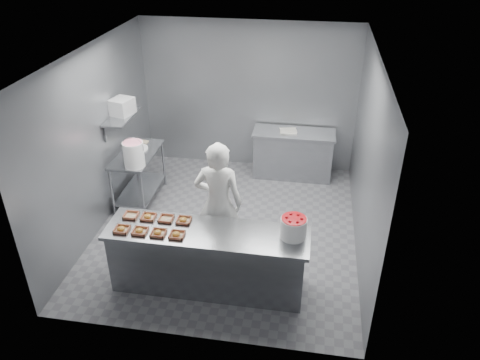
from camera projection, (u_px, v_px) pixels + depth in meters
name	position (u px, v px, depth m)	size (l,w,h in m)	color
floor	(227.00, 228.00, 7.50)	(4.50, 4.50, 0.00)	#4C4C51
ceiling	(225.00, 53.00, 6.10)	(4.50, 4.50, 0.00)	white
wall_back	(249.00, 97.00, 8.73)	(4.00, 0.04, 2.80)	slate
wall_left	(97.00, 140.00, 7.08)	(0.04, 4.50, 2.80)	slate
wall_right	(367.00, 159.00, 6.52)	(0.04, 4.50, 2.80)	slate
service_counter	(208.00, 259.00, 6.12)	(2.60, 0.70, 0.90)	slate
prep_table	(138.00, 170.00, 7.95)	(0.60, 1.20, 0.90)	slate
back_counter	(293.00, 154.00, 8.77)	(1.50, 0.60, 0.90)	slate
wall_shelf	(122.00, 116.00, 7.49)	(0.35, 0.90, 0.03)	slate
tray_0	(122.00, 229.00, 5.90)	(0.19, 0.18, 0.06)	tan
tray_1	(140.00, 231.00, 5.86)	(0.19, 0.18, 0.06)	tan
tray_2	(158.00, 233.00, 5.83)	(0.19, 0.18, 0.06)	tan
tray_3	(177.00, 235.00, 5.79)	(0.19, 0.18, 0.06)	tan
tray_4	(131.00, 215.00, 6.17)	(0.19, 0.18, 0.04)	tan
tray_5	(148.00, 217.00, 6.14)	(0.19, 0.18, 0.06)	tan
tray_6	(166.00, 219.00, 6.10)	(0.19, 0.18, 0.04)	tan
tray_7	(184.00, 220.00, 6.07)	(0.19, 0.18, 0.06)	tan
worker	(219.00, 203.00, 6.42)	(0.67, 0.44, 1.84)	white
strawberry_tub	(294.00, 227.00, 5.73)	(0.33, 0.33, 0.27)	white
glaze_bucket	(134.00, 154.00, 7.30)	(0.34, 0.32, 0.50)	white
bucket_lid	(138.00, 148.00, 7.93)	(0.34, 0.34, 0.03)	white
rag	(144.00, 142.00, 8.17)	(0.13, 0.11, 0.02)	#CCB28C
appliance	(122.00, 106.00, 7.48)	(0.30, 0.35, 0.26)	gray
paper_stack	(288.00, 131.00, 8.56)	(0.30, 0.22, 0.04)	silver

